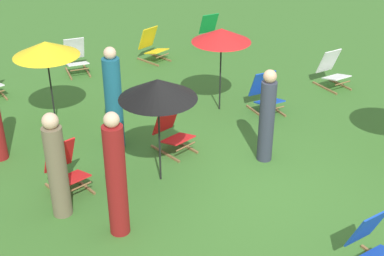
{
  "coord_description": "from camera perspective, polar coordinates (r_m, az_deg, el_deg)",
  "views": [
    {
      "loc": [
        -5.15,
        -5.1,
        4.91
      ],
      "look_at": [
        0.0,
        1.2,
        0.5
      ],
      "focal_mm": 49.87,
      "sensor_mm": 36.0,
      "label": 1
    }
  ],
  "objects": [
    {
      "name": "person_3",
      "position": [
        9.02,
        8.02,
        1.12
      ],
      "size": [
        0.32,
        0.32,
        1.67
      ],
      "rotation": [
        0.0,
        0.0,
        6.02
      ],
      "color": "#333847",
      "rests_on": "ground"
    },
    {
      "name": "ground_plane",
      "position": [
        8.75,
        5.0,
        -5.78
      ],
      "size": [
        40.0,
        40.0,
        0.0
      ],
      "primitive_type": "plane",
      "color": "#386B28"
    },
    {
      "name": "person_0",
      "position": [
        7.26,
        -8.12,
        -5.3
      ],
      "size": [
        0.35,
        0.35,
        1.89
      ],
      "rotation": [
        0.0,
        0.0,
        2.86
      ],
      "color": "maroon",
      "rests_on": "ground"
    },
    {
      "name": "deckchair_1",
      "position": [
        10.92,
        7.87,
        3.6
      ],
      "size": [
        0.63,
        0.84,
        0.83
      ],
      "rotation": [
        0.0,
        0.0,
        -0.22
      ],
      "color": "olive",
      "rests_on": "ground"
    },
    {
      "name": "deckchair_10",
      "position": [
        13.01,
        -12.31,
        7.36
      ],
      "size": [
        0.68,
        0.87,
        0.83
      ],
      "rotation": [
        0.0,
        0.0,
        -0.3
      ],
      "color": "olive",
      "rests_on": "ground"
    },
    {
      "name": "deckchair_8",
      "position": [
        14.57,
        2.08,
        10.27
      ],
      "size": [
        0.62,
        0.84,
        0.83
      ],
      "rotation": [
        0.0,
        0.0,
        -0.21
      ],
      "color": "olive",
      "rests_on": "ground"
    },
    {
      "name": "umbrella_3",
      "position": [
        10.23,
        -15.38,
        8.16
      ],
      "size": [
        1.23,
        1.23,
        1.68
      ],
      "color": "black",
      "rests_on": "ground"
    },
    {
      "name": "deckchair_9",
      "position": [
        12.37,
        14.76,
        5.95
      ],
      "size": [
        0.58,
        0.82,
        0.83
      ],
      "rotation": [
        0.0,
        0.0,
        -0.14
      ],
      "color": "olive",
      "rests_on": "ground"
    },
    {
      "name": "deckchair_12",
      "position": [
        8.6,
        -13.36,
        -4.28
      ],
      "size": [
        0.52,
        0.78,
        0.83
      ],
      "rotation": [
        0.0,
        0.0,
        0.05
      ],
      "color": "olive",
      "rests_on": "ground"
    },
    {
      "name": "deckchair_13",
      "position": [
        7.31,
        18.86,
        -11.77
      ],
      "size": [
        0.56,
        0.81,
        0.83
      ],
      "rotation": [
        0.0,
        0.0,
        -0.11
      ],
      "color": "olive",
      "rests_on": "ground"
    },
    {
      "name": "deckchair_5",
      "position": [
        9.44,
        -2.16,
        -0.32
      ],
      "size": [
        0.53,
        0.79,
        0.83
      ],
      "rotation": [
        0.0,
        0.0,
        0.08
      ],
      "color": "olive",
      "rests_on": "ground"
    },
    {
      "name": "umbrella_2",
      "position": [
        10.45,
        3.16,
        9.87
      ],
      "size": [
        1.17,
        1.17,
        1.73
      ],
      "color": "black",
      "rests_on": "ground"
    },
    {
      "name": "deckchair_11",
      "position": [
        13.52,
        -4.28,
        8.74
      ],
      "size": [
        0.59,
        0.82,
        0.83
      ],
      "rotation": [
        0.0,
        0.0,
        0.15
      ],
      "color": "olive",
      "rests_on": "ground"
    },
    {
      "name": "person_2",
      "position": [
        9.41,
        -8.39,
        2.88
      ],
      "size": [
        0.43,
        0.43,
        1.89
      ],
      "rotation": [
        0.0,
        0.0,
        3.77
      ],
      "color": "#195972",
      "rests_on": "ground"
    },
    {
      "name": "person_4",
      "position": [
        7.83,
        -14.26,
        -4.13
      ],
      "size": [
        0.36,
        0.36,
        1.67
      ],
      "rotation": [
        0.0,
        0.0,
        5.04
      ],
      "color": "#72664C",
      "rests_on": "ground"
    },
    {
      "name": "umbrella_1",
      "position": [
        8.02,
        -3.68,
        4.18
      ],
      "size": [
        1.21,
        1.21,
        1.78
      ],
      "color": "black",
      "rests_on": "ground"
    }
  ]
}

